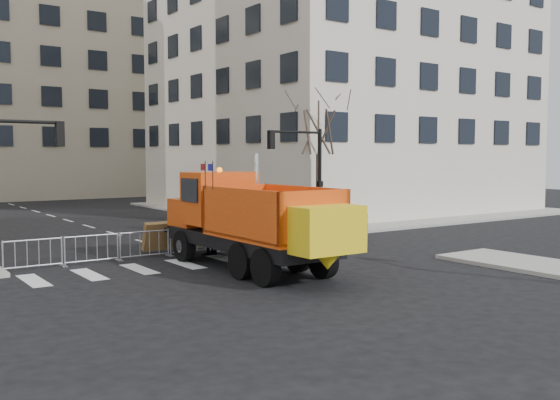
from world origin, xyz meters
TOP-DOWN VIEW (x-y plane):
  - ground at (0.00, 0.00)m, footprint 120.00×120.00m
  - sidewalk_back at (0.00, 8.50)m, footprint 64.00×5.00m
  - traffic_light_right at (8.50, 9.50)m, footprint 0.18×0.18m
  - crowd_barriers at (-0.75, 7.60)m, footprint 12.60×0.60m
  - street_tree at (9.20, 10.50)m, footprint 3.00×3.00m
  - plow_truck at (0.28, 3.01)m, footprint 3.47×10.61m
  - cop_a at (1.73, 7.00)m, footprint 0.85×0.79m
  - cop_b at (0.65, 7.00)m, footprint 0.96×0.79m
  - cop_c at (0.92, 7.00)m, footprint 1.18×0.92m
  - newspaper_box at (8.77, 6.63)m, footprint 0.53×0.50m

SIDE VIEW (x-z plane):
  - ground at x=0.00m, z-range 0.00..0.00m
  - sidewalk_back at x=0.00m, z-range 0.00..0.15m
  - crowd_barriers at x=-0.75m, z-range 0.00..1.10m
  - newspaper_box at x=8.77m, z-range 0.15..1.25m
  - cop_b at x=0.65m, z-range 0.00..1.82m
  - cop_c at x=0.92m, z-range 0.00..1.87m
  - cop_a at x=1.73m, z-range 0.00..1.95m
  - plow_truck at x=0.28m, z-range -0.23..3.88m
  - traffic_light_right at x=8.50m, z-range 0.00..5.40m
  - street_tree at x=9.20m, z-range 0.00..7.50m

